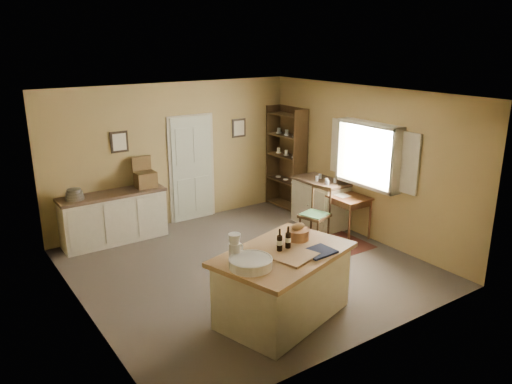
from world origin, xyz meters
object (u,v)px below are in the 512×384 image
(desk_chair, at_px, (315,216))
(right_cabinet, at_px, (320,202))
(shelving_unit, at_px, (288,158))
(writing_desk, at_px, (343,200))
(work_island, at_px, (282,283))
(sideboard, at_px, (114,216))

(desk_chair, relative_size, right_cabinet, 0.89)
(shelving_unit, bearing_deg, desk_chair, -113.79)
(writing_desk, distance_m, desk_chair, 0.67)
(work_island, height_order, sideboard, work_island)
(writing_desk, relative_size, shelving_unit, 0.45)
(sideboard, distance_m, desk_chair, 3.53)
(work_island, bearing_deg, shelving_unit, 35.11)
(writing_desk, height_order, right_cabinet, right_cabinet)
(work_island, height_order, writing_desk, work_island)
(work_island, distance_m, right_cabinet, 3.47)
(right_cabinet, height_order, shelving_unit, shelving_unit)
(desk_chair, xyz_separation_m, right_cabinet, (0.64, 0.57, -0.03))
(work_island, xyz_separation_m, writing_desk, (2.63, 1.64, 0.19))
(desk_chair, bearing_deg, work_island, -156.87)
(sideboard, xyz_separation_m, shelving_unit, (3.70, -0.20, 0.58))
(right_cabinet, bearing_deg, desk_chair, -138.00)
(sideboard, relative_size, shelving_unit, 0.86)
(writing_desk, distance_m, right_cabinet, 0.65)
(writing_desk, bearing_deg, right_cabinet, 90.02)
(sideboard, distance_m, right_cabinet, 3.82)
(work_island, height_order, right_cabinet, work_island)
(shelving_unit, bearing_deg, sideboard, 176.90)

